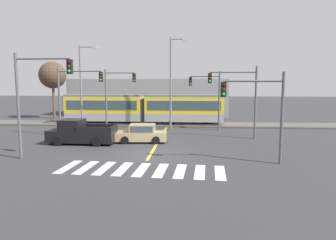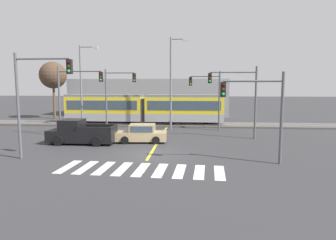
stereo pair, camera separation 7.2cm
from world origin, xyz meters
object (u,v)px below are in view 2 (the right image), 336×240
(pickup_truck, at_px, (81,133))
(traffic_light_mid_left, at_px, (74,90))
(sedan_crossing, at_px, (141,134))
(traffic_light_far_left, at_px, (116,90))
(street_lamp_west, at_px, (83,82))
(light_rail_tram, at_px, (144,108))
(traffic_light_near_left, at_px, (35,90))
(traffic_light_near_right, at_px, (260,104))
(traffic_light_mid_right, at_px, (240,91))
(traffic_light_far_right, at_px, (209,92))
(bare_tree_far_west, at_px, (53,75))
(street_lamp_centre, at_px, (172,79))

(pickup_truck, bearing_deg, traffic_light_mid_left, 118.41)
(sedan_crossing, distance_m, traffic_light_mid_left, 7.91)
(traffic_light_far_left, xyz_separation_m, street_lamp_west, (-4.06, 1.50, 0.90))
(light_rail_tram, xyz_separation_m, street_lamp_west, (-6.29, -2.92, 3.03))
(traffic_light_near_left, bearing_deg, traffic_light_near_right, 0.06)
(traffic_light_near_right, bearing_deg, traffic_light_mid_right, 89.44)
(traffic_light_mid_left, distance_m, street_lamp_west, 5.51)
(sedan_crossing, height_order, traffic_light_far_left, traffic_light_far_left)
(light_rail_tram, height_order, traffic_light_mid_right, traffic_light_mid_right)
(traffic_light_mid_right, distance_m, traffic_light_far_right, 5.29)
(pickup_truck, height_order, street_lamp_west, street_lamp_west)
(pickup_truck, xyz_separation_m, traffic_light_near_left, (-0.89, -5.12, 3.63))
(traffic_light_far_left, bearing_deg, sedan_crossing, -58.85)
(traffic_light_far_right, relative_size, street_lamp_west, 0.68)
(traffic_light_far_right, bearing_deg, street_lamp_west, 177.42)
(traffic_light_near_right, relative_size, traffic_light_far_right, 0.90)
(light_rail_tram, bearing_deg, sedan_crossing, -81.97)
(light_rail_tram, xyz_separation_m, bare_tree_far_west, (-13.57, 5.35, 3.98))
(sedan_crossing, xyz_separation_m, traffic_light_mid_right, (8.32, 2.33, 3.49))
(traffic_light_near_left, relative_size, traffic_light_mid_right, 1.07)
(sedan_crossing, xyz_separation_m, traffic_light_mid_left, (-6.66, 2.34, 3.57))
(sedan_crossing, relative_size, traffic_light_mid_left, 0.67)
(traffic_light_mid_left, bearing_deg, traffic_light_near_right, -29.58)
(sedan_crossing, height_order, traffic_light_mid_right, traffic_light_mid_right)
(street_lamp_west, distance_m, bare_tree_far_west, 11.05)
(traffic_light_near_right, bearing_deg, pickup_truck, 158.70)
(traffic_light_mid_right, bearing_deg, pickup_truck, -165.74)
(traffic_light_mid_left, xyz_separation_m, traffic_light_mid_right, (14.98, -0.01, -0.07))
(street_lamp_west, relative_size, bare_tree_far_west, 1.14)
(light_rail_tram, xyz_separation_m, traffic_light_near_left, (-4.24, -16.72, 2.42))
(traffic_light_far_left, height_order, street_lamp_centre, street_lamp_centre)
(traffic_light_mid_right, height_order, street_lamp_west, street_lamp_west)
(traffic_light_near_right, height_order, bare_tree_far_west, bare_tree_far_west)
(pickup_truck, relative_size, traffic_light_far_right, 0.88)
(traffic_light_far_right, bearing_deg, pickup_truck, -143.19)
(bare_tree_far_west, bearing_deg, traffic_light_near_right, -43.43)
(traffic_light_far_left, relative_size, street_lamp_centre, 0.66)
(pickup_truck, height_order, traffic_light_near_left, traffic_light_near_left)
(pickup_truck, height_order, traffic_light_mid_right, traffic_light_mid_right)
(traffic_light_mid_right, relative_size, traffic_light_far_right, 1.03)
(sedan_crossing, distance_m, bare_tree_far_west, 22.56)
(light_rail_tram, xyz_separation_m, traffic_light_far_right, (7.43, -3.54, 1.94))
(traffic_light_mid_right, distance_m, street_lamp_west, 16.99)
(traffic_light_far_right, bearing_deg, traffic_light_near_right, -80.10)
(traffic_light_mid_left, distance_m, traffic_light_near_left, 8.52)
(bare_tree_far_west, bearing_deg, traffic_light_far_left, -40.76)
(traffic_light_mid_right, height_order, bare_tree_far_west, bare_tree_far_west)
(traffic_light_far_left, bearing_deg, street_lamp_centre, 10.74)
(traffic_light_far_left, bearing_deg, traffic_light_mid_right, -17.68)
(street_lamp_centre, bearing_deg, traffic_light_near_left, -120.20)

